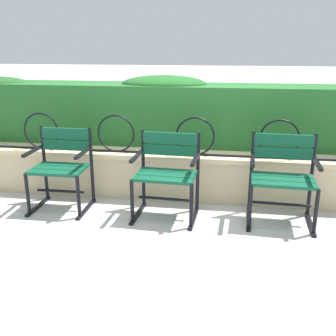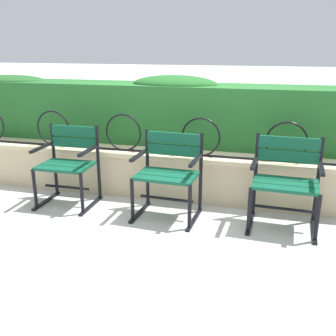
# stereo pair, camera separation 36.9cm
# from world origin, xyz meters

# --- Properties ---
(ground_plane) EXTENTS (60.00, 60.00, 0.00)m
(ground_plane) POSITION_xyz_m (0.00, 0.00, 0.00)
(ground_plane) COLOR #B7B5AF
(stone_wall) EXTENTS (8.14, 0.41, 0.52)m
(stone_wall) POSITION_xyz_m (0.00, 0.73, 0.26)
(stone_wall) COLOR #C6B289
(stone_wall) RESTS_ON ground
(iron_arch_fence) EXTENTS (7.59, 0.02, 0.42)m
(iron_arch_fence) POSITION_xyz_m (-0.20, 0.66, 0.70)
(iron_arch_fence) COLOR black
(iron_arch_fence) RESTS_ON stone_wall
(hedge_row) EXTENTS (7.98, 0.63, 0.80)m
(hedge_row) POSITION_xyz_m (-0.00, 1.23, 0.89)
(hedge_row) COLOR #236028
(hedge_row) RESTS_ON stone_wall
(park_chair_left) EXTENTS (0.58, 0.53, 0.83)m
(park_chair_left) POSITION_xyz_m (-1.16, 0.28, 0.46)
(park_chair_left) COLOR #0F4C33
(park_chair_left) RESTS_ON ground
(park_chair_centre) EXTENTS (0.64, 0.55, 0.83)m
(park_chair_centre) POSITION_xyz_m (-0.04, 0.23, 0.46)
(park_chair_centre) COLOR #0F4C33
(park_chair_centre) RESTS_ON ground
(park_chair_right) EXTENTS (0.65, 0.55, 0.85)m
(park_chair_right) POSITION_xyz_m (1.08, 0.27, 0.46)
(park_chair_right) COLOR #0F4C33
(park_chair_right) RESTS_ON ground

